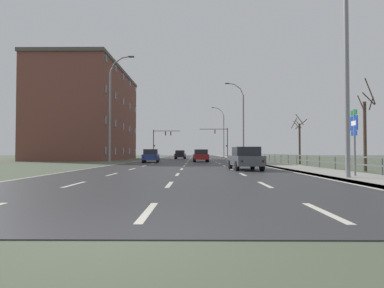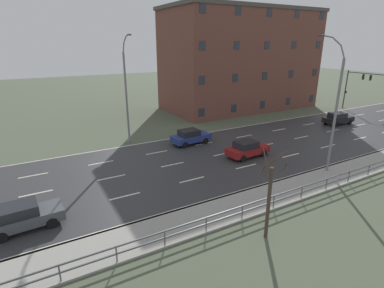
{
  "view_description": "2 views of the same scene",
  "coord_description": "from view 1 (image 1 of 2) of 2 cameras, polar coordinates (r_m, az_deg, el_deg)",
  "views": [
    {
      "loc": [
        0.94,
        -4.37,
        1.2
      ],
      "look_at": [
        0.3,
        63.8,
        2.99
      ],
      "focal_mm": 29.99,
      "sensor_mm": 36.0,
      "label": 1
    },
    {
      "loc": [
        22.13,
        18.46,
        10.28
      ],
      "look_at": [
        0.0,
        30.98,
        1.61
      ],
      "focal_mm": 28.16,
      "sensor_mm": 36.0,
      "label": 2
    }
  ],
  "objects": [
    {
      "name": "street_lamp_left_bank",
      "position": [
        33.34,
        -14.11,
        5.71
      ],
      "size": [
        2.5,
        0.24,
        10.96
      ],
      "color": "slate",
      "rests_on": "ground"
    },
    {
      "name": "bare_tree_mid",
      "position": [
        35.12,
        18.55,
        0.62
      ],
      "size": [
        1.73,
        1.56,
        5.17
      ],
      "color": "#423328",
      "rests_on": "ground"
    },
    {
      "name": "ground_plane",
      "position": [
        52.39,
        -0.49,
        -2.88
      ],
      "size": [
        160.0,
        160.0,
        0.12
      ],
      "color": "#4C5642"
    },
    {
      "name": "brick_building",
      "position": [
        56.94,
        -17.84,
        4.99
      ],
      "size": [
        11.79,
        24.04,
        15.11
      ],
      "color": "brown",
      "rests_on": "ground"
    },
    {
      "name": "car_near_right",
      "position": [
        37.93,
        -7.32,
        -2.09
      ],
      "size": [
        2.02,
        4.2,
        1.57
      ],
      "rotation": [
        0.0,
        0.0,
        0.06
      ],
      "color": "navy",
      "rests_on": "ground"
    },
    {
      "name": "traffic_signal_right",
      "position": [
        68.84,
        5.4,
        1.07
      ],
      "size": [
        6.05,
        0.36,
        6.44
      ],
      "color": "#38383A",
      "rests_on": "ground"
    },
    {
      "name": "street_lamp_foreground",
      "position": [
        15.97,
        25.34,
        13.18
      ],
      "size": [
        2.28,
        0.24,
        10.61
      ],
      "color": "slate",
      "rests_on": "ground"
    },
    {
      "name": "sidewalk_right",
      "position": [
        64.81,
        7.18,
        -2.5
      ],
      "size": [
        3.0,
        120.0,
        0.12
      ],
      "color": "gray",
      "rests_on": "ground"
    },
    {
      "name": "traffic_signal_left",
      "position": [
        68.53,
        -5.66,
        1.0
      ],
      "size": [
        5.76,
        0.36,
        6.02
      ],
      "color": "#38383A",
      "rests_on": "ground"
    },
    {
      "name": "car_far_left",
      "position": [
        22.05,
        9.47,
        -2.52
      ],
      "size": [
        2.03,
        4.2,
        1.57
      ],
      "rotation": [
        0.0,
        0.0,
        0.06
      ],
      "color": "#474C51",
      "rests_on": "ground"
    },
    {
      "name": "bare_tree_near",
      "position": [
        23.06,
        28.44,
        1.92
      ],
      "size": [
        0.97,
        0.9,
        5.83
      ],
      "color": "#423328",
      "rests_on": "ground"
    },
    {
      "name": "highway_sign",
      "position": [
        16.78,
        26.9,
        1.59
      ],
      "size": [
        0.09,
        0.68,
        3.22
      ],
      "color": "slate",
      "rests_on": "ground"
    },
    {
      "name": "car_distant",
      "position": [
        58.28,
        -2.09,
        -1.89
      ],
      "size": [
        2.0,
        4.18,
        1.57
      ],
      "rotation": [
        0.0,
        0.0,
        -0.05
      ],
      "color": "black",
      "rests_on": "ground"
    },
    {
      "name": "road_asphalt_strip",
      "position": [
        64.38,
        -0.3,
        -2.56
      ],
      "size": [
        14.0,
        120.0,
        0.03
      ],
      "color": "#303033",
      "rests_on": "ground"
    },
    {
      "name": "street_lamp_distant",
      "position": [
        74.36,
        5.53,
        1.95
      ],
      "size": [
        2.89,
        0.24,
        11.67
      ],
      "color": "slate",
      "rests_on": "ground"
    },
    {
      "name": "street_lamp_midground",
      "position": [
        44.64,
        8.92,
        3.76
      ],
      "size": [
        2.61,
        0.24,
        10.81
      ],
      "color": "slate",
      "rests_on": "ground"
    },
    {
      "name": "guardrail",
      "position": [
        30.74,
        17.4,
        -2.36
      ],
      "size": [
        0.07,
        38.46,
        1.0
      ],
      "color": "#515459",
      "rests_on": "ground"
    },
    {
      "name": "car_far_right",
      "position": [
        40.33,
        1.58,
        -2.07
      ],
      "size": [
        2.0,
        4.18,
        1.57
      ],
      "rotation": [
        0.0,
        0.0,
        0.05
      ],
      "color": "maroon",
      "rests_on": "ground"
    }
  ]
}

